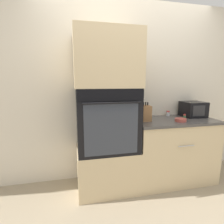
# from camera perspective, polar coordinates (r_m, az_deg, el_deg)

# --- Properties ---
(ground_plane) EXTENTS (12.00, 12.00, 0.00)m
(ground_plane) POSITION_cam_1_polar(r_m,az_deg,el_deg) (2.42, 9.71, -25.50)
(ground_plane) COLOR gray
(wall_back) EXTENTS (8.00, 0.05, 2.50)m
(wall_back) POSITION_cam_1_polar(r_m,az_deg,el_deg) (2.57, 5.22, 6.56)
(wall_back) COLOR beige
(wall_back) RESTS_ON ground_plane
(oven_cabinet_base) EXTENTS (0.77, 0.60, 0.54)m
(oven_cabinet_base) POSITION_cam_1_polar(r_m,az_deg,el_deg) (2.43, -1.72, -17.68)
(oven_cabinet_base) COLOR beige
(oven_cabinet_base) RESTS_ON ground_plane
(wall_oven) EXTENTS (0.74, 0.64, 0.78)m
(wall_oven) POSITION_cam_1_polar(r_m,az_deg,el_deg) (2.20, -1.79, -2.27)
(wall_oven) COLOR black
(wall_oven) RESTS_ON oven_cabinet_base
(oven_cabinet_upper) EXTENTS (0.77, 0.60, 0.65)m
(oven_cabinet_upper) POSITION_cam_1_polar(r_m,az_deg,el_deg) (2.17, -1.92, 16.56)
(oven_cabinet_upper) COLOR beige
(oven_cabinet_upper) RESTS_ON wall_oven
(counter_unit) EXTENTS (1.15, 0.63, 0.89)m
(counter_unit) POSITION_cam_1_polar(r_m,az_deg,el_deg) (2.68, 18.95, -11.47)
(counter_unit) COLOR beige
(counter_unit) RESTS_ON ground_plane
(microwave) EXTENTS (0.31, 0.30, 0.22)m
(microwave) POSITION_cam_1_polar(r_m,az_deg,el_deg) (2.84, 24.95, 0.84)
(microwave) COLOR black
(microwave) RESTS_ON counter_unit
(knife_block) EXTENTS (0.12, 0.15, 0.25)m
(knife_block) POSITION_cam_1_polar(r_m,az_deg,el_deg) (2.34, 10.84, -0.34)
(knife_block) COLOR olive
(knife_block) RESTS_ON counter_unit
(bowl) EXTENTS (0.14, 0.14, 0.04)m
(bowl) POSITION_cam_1_polar(r_m,az_deg,el_deg) (2.45, 21.50, -2.41)
(bowl) COLOR #B24C42
(bowl) RESTS_ON counter_unit
(condiment_jar_near) EXTENTS (0.05, 0.05, 0.06)m
(condiment_jar_near) POSITION_cam_1_polar(r_m,az_deg,el_deg) (2.65, 12.10, -0.77)
(condiment_jar_near) COLOR #427047
(condiment_jar_near) RESTS_ON counter_unit
(condiment_jar_mid) EXTENTS (0.05, 0.05, 0.07)m
(condiment_jar_mid) POSITION_cam_1_polar(r_m,az_deg,el_deg) (2.78, 17.82, -0.44)
(condiment_jar_mid) COLOR silver
(condiment_jar_mid) RESTS_ON counter_unit
(condiment_jar_far) EXTENTS (0.04, 0.04, 0.07)m
(condiment_jar_far) POSITION_cam_1_polar(r_m,az_deg,el_deg) (2.59, 22.57, -1.46)
(condiment_jar_far) COLOR #427047
(condiment_jar_far) RESTS_ON counter_unit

